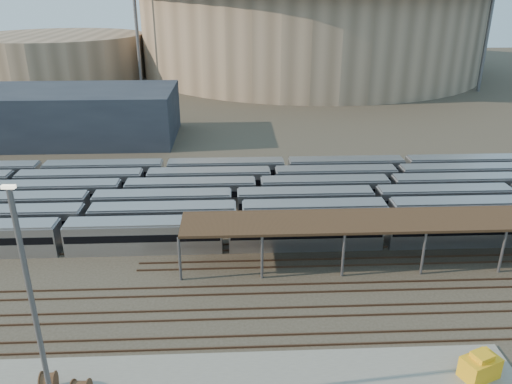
% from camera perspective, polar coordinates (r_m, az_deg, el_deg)
% --- Properties ---
extents(ground, '(420.00, 420.00, 0.00)m').
position_cam_1_polar(ground, '(52.72, 0.13, -10.54)').
color(ground, '#383026').
rests_on(ground, ground).
extents(subway_trains, '(121.27, 23.90, 3.60)m').
position_cam_1_polar(subway_trains, '(68.25, -0.14, -0.75)').
color(subway_trains, '#A8A7AC').
rests_on(subway_trains, ground).
extents(inspection_shed, '(60.30, 6.00, 5.30)m').
position_cam_1_polar(inspection_shed, '(58.86, 21.89, -3.04)').
color(inspection_shed, '#5D5C61').
rests_on(inspection_shed, ground).
extents(empty_tracks, '(170.00, 9.62, 0.18)m').
position_cam_1_polar(empty_tracks, '(48.56, 0.42, -13.66)').
color(empty_tracks, '#4C3323').
rests_on(empty_tracks, ground).
extents(stadium, '(124.00, 124.00, 32.50)m').
position_cam_1_polar(stadium, '(186.54, 6.07, 18.60)').
color(stadium, gray).
rests_on(stadium, ground).
extents(secondary_arena, '(56.00, 56.00, 14.00)m').
position_cam_1_polar(secondary_arena, '(184.79, -21.54, 14.24)').
color(secondary_arena, gray).
rests_on(secondary_arena, ground).
extents(service_building, '(42.00, 20.00, 10.00)m').
position_cam_1_polar(service_building, '(107.12, -20.63, 8.26)').
color(service_building, '#1E232D').
rests_on(service_building, ground).
extents(floodlight_0, '(4.00, 1.00, 38.40)m').
position_cam_1_polar(floodlight_0, '(156.86, -13.59, 18.95)').
color(floodlight_0, '#5D5C61').
rests_on(floodlight_0, ground).
extents(floodlight_2, '(4.00, 1.00, 38.40)m').
position_cam_1_polar(floodlight_2, '(161.39, 25.20, 17.63)').
color(floodlight_2, '#5D5C61').
rests_on(floodlight_2, ground).
extents(floodlight_3, '(4.00, 1.00, 38.40)m').
position_cam_1_polar(floodlight_3, '(204.46, -5.13, 20.14)').
color(floodlight_3, '#5D5C61').
rests_on(floodlight_3, ground).
extents(cable_reel_west, '(1.26, 1.98, 1.86)m').
position_cam_1_polar(cable_reel_west, '(43.00, -22.63, -19.55)').
color(cable_reel_west, brown).
rests_on(cable_reel_west, apron).
extents(yard_light_pole, '(0.81, 0.36, 17.81)m').
position_cam_1_polar(yard_light_pole, '(36.28, -24.04, -12.34)').
color(yard_light_pole, '#5D5C61').
rests_on(yard_light_pole, apron).
extents(yellow_equipment, '(3.35, 2.76, 1.80)m').
position_cam_1_polar(yellow_equipment, '(44.94, 24.21, -17.81)').
color(yellow_equipment, gold).
rests_on(yellow_equipment, apron).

